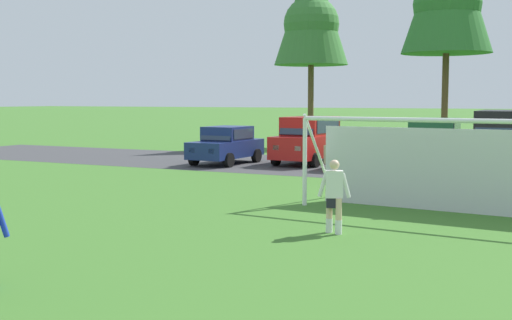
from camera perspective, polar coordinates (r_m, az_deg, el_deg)
ground_plane at (r=18.02m, az=3.24°, el=-4.21°), size 400.00×400.00×0.00m
parking_lot_strip at (r=28.54m, az=12.12°, el=-0.80°), size 52.00×8.40×0.01m
soccer_goal at (r=17.89m, az=15.90°, el=-0.30°), size 7.55×2.54×2.57m
player_defender_far at (r=14.68m, az=6.75°, el=-3.15°), size 0.74×0.36×1.64m
parked_car_slot_far_left at (r=30.32m, az=-2.58°, el=1.31°), size 2.11×4.24×1.72m
parked_car_slot_left at (r=30.49m, az=4.60°, el=1.77°), size 2.27×4.67×2.16m
parked_car_slot_center_left at (r=28.77m, az=9.26°, el=1.04°), size 2.26×4.31×1.72m
parked_car_slot_center at (r=28.47m, az=15.14°, el=1.36°), size 2.37×4.72×2.16m
parked_car_slot_center_right at (r=27.98m, az=20.49°, el=1.61°), size 2.31×4.86×2.52m
tree_left_edge at (r=41.71m, az=4.80°, el=12.70°), size 4.57×4.57×12.18m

